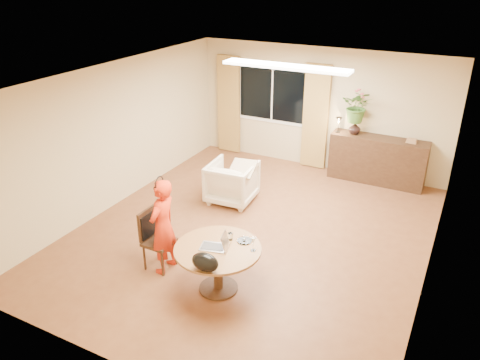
# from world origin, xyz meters

# --- Properties ---
(floor) EXTENTS (6.50, 6.50, 0.00)m
(floor) POSITION_xyz_m (0.00, 0.00, 0.00)
(floor) COLOR brown
(floor) RESTS_ON ground
(ceiling) EXTENTS (6.50, 6.50, 0.00)m
(ceiling) POSITION_xyz_m (0.00, 0.00, 2.60)
(ceiling) COLOR white
(ceiling) RESTS_ON wall_back
(wall_back) EXTENTS (5.50, 0.00, 5.50)m
(wall_back) POSITION_xyz_m (0.00, 3.25, 1.30)
(wall_back) COLOR #CDB585
(wall_back) RESTS_ON floor
(wall_left) EXTENTS (0.00, 6.50, 6.50)m
(wall_left) POSITION_xyz_m (-2.75, 0.00, 1.30)
(wall_left) COLOR #CDB585
(wall_left) RESTS_ON floor
(wall_right) EXTENTS (0.00, 6.50, 6.50)m
(wall_right) POSITION_xyz_m (2.75, 0.00, 1.30)
(wall_right) COLOR #CDB585
(wall_right) RESTS_ON floor
(window) EXTENTS (1.70, 0.03, 1.30)m
(window) POSITION_xyz_m (-1.10, 3.23, 1.50)
(window) COLOR white
(window) RESTS_ON wall_back
(curtain_left) EXTENTS (0.55, 0.08, 2.25)m
(curtain_left) POSITION_xyz_m (-2.15, 3.15, 1.15)
(curtain_left) COLOR brown
(curtain_left) RESTS_ON wall_back
(curtain_right) EXTENTS (0.55, 0.08, 2.25)m
(curtain_right) POSITION_xyz_m (-0.05, 3.15, 1.15)
(curtain_right) COLOR brown
(curtain_right) RESTS_ON wall_back
(ceiling_panel) EXTENTS (2.20, 0.35, 0.05)m
(ceiling_panel) POSITION_xyz_m (0.00, 1.20, 2.57)
(ceiling_panel) COLOR white
(ceiling_panel) RESTS_ON ceiling
(dining_table) EXTENTS (1.18, 1.18, 0.67)m
(dining_table) POSITION_xyz_m (0.23, -1.55, 0.53)
(dining_table) COLOR brown
(dining_table) RESTS_ON floor
(dining_chair) EXTENTS (0.45, 0.41, 0.92)m
(dining_chair) POSITION_xyz_m (-0.79, -1.49, 0.46)
(dining_chair) COLOR black
(dining_chair) RESTS_ON floor
(child) EXTENTS (0.54, 0.36, 1.44)m
(child) POSITION_xyz_m (-0.70, -1.50, 0.72)
(child) COLOR red
(child) RESTS_ON floor
(laptop) EXTENTS (0.41, 0.33, 0.24)m
(laptop) POSITION_xyz_m (0.17, -1.57, 0.79)
(laptop) COLOR #B7B7BC
(laptop) RESTS_ON dining_table
(tumbler) EXTENTS (0.07, 0.07, 0.10)m
(tumbler) POSITION_xyz_m (0.28, -1.29, 0.72)
(tumbler) COLOR white
(tumbler) RESTS_ON dining_table
(wine_glass) EXTENTS (0.09, 0.09, 0.20)m
(wine_glass) POSITION_xyz_m (0.67, -1.39, 0.77)
(wine_glass) COLOR white
(wine_glass) RESTS_ON dining_table
(pot_lid) EXTENTS (0.25, 0.25, 0.03)m
(pot_lid) POSITION_xyz_m (0.47, -1.24, 0.69)
(pot_lid) COLOR white
(pot_lid) RESTS_ON dining_table
(handbag) EXTENTS (0.38, 0.24, 0.24)m
(handbag) POSITION_xyz_m (0.34, -2.06, 0.79)
(handbag) COLOR black
(handbag) RESTS_ON dining_table
(armchair) EXTENTS (0.89, 0.91, 0.78)m
(armchair) POSITION_xyz_m (-0.86, 0.88, 0.39)
(armchair) COLOR beige
(armchair) RESTS_ON floor
(throw) EXTENTS (0.54, 0.62, 0.03)m
(throw) POSITION_xyz_m (-0.64, 0.88, 0.79)
(throw) COLOR beige
(throw) RESTS_ON armchair
(sideboard) EXTENTS (1.91, 0.47, 0.96)m
(sideboard) POSITION_xyz_m (1.36, 3.01, 0.48)
(sideboard) COLOR black
(sideboard) RESTS_ON floor
(vase) EXTENTS (0.29, 0.29, 0.25)m
(vase) POSITION_xyz_m (0.84, 3.01, 1.08)
(vase) COLOR black
(vase) RESTS_ON sideboard
(bouquet) EXTENTS (0.61, 0.53, 0.66)m
(bouquet) POSITION_xyz_m (0.85, 3.01, 1.53)
(bouquet) COLOR #296626
(bouquet) RESTS_ON vase
(book_stack) EXTENTS (0.22, 0.18, 0.08)m
(book_stack) POSITION_xyz_m (1.96, 3.01, 1.00)
(book_stack) COLOR #966C4C
(book_stack) RESTS_ON sideboard
(desk_lamp) EXTENTS (0.17, 0.17, 0.33)m
(desk_lamp) POSITION_xyz_m (0.51, 2.96, 1.12)
(desk_lamp) COLOR black
(desk_lamp) RESTS_ON sideboard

